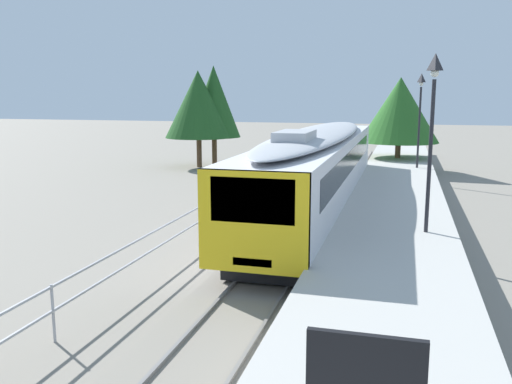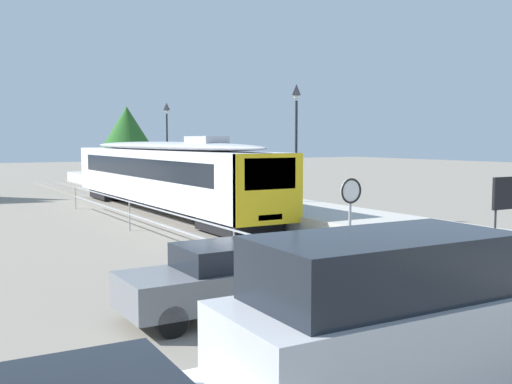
{
  "view_description": "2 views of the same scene",
  "coord_description": "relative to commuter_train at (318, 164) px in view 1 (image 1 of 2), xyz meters",
  "views": [
    {
      "loc": [
        3.5,
        2.95,
        5.05
      ],
      "look_at": [
        -1.0,
        19.37,
        2.0
      ],
      "focal_mm": 38.11,
      "sensor_mm": 36.0,
      "label": 1
    },
    {
      "loc": [
        -11.07,
        -2.35,
        3.7
      ],
      "look_at": [
        0.0,
        16.37,
        1.8
      ],
      "focal_mm": 41.48,
      "sensor_mm": 36.0,
      "label": 2
    }
  ],
  "objects": [
    {
      "name": "track_rails",
      "position": [
        0.0,
        -3.64,
        -2.12
      ],
      "size": [
        3.2,
        60.0,
        0.14
      ],
      "color": "gray",
      "rests_on": "ground"
    },
    {
      "name": "tree_behind_station_far",
      "position": [
        -10.53,
        13.24,
        2.26
      ],
      "size": [
        4.69,
        4.69,
        6.73
      ],
      "color": "brown",
      "rests_on": "ground"
    },
    {
      "name": "tree_behind_carpark",
      "position": [
        -9.76,
        14.32,
        2.42
      ],
      "size": [
        3.79,
        3.79,
        7.11
      ],
      "color": "brown",
      "rests_on": "ground"
    },
    {
      "name": "tree_distant_left",
      "position": [
        3.08,
        14.75,
        1.92
      ],
      "size": [
        5.22,
        5.22,
        6.21
      ],
      "color": "brown",
      "rests_on": "ground"
    },
    {
      "name": "station_platform",
      "position": [
        3.25,
        -3.64,
        -1.7
      ],
      "size": [
        3.9,
        60.0,
        0.9
      ],
      "primitive_type": "cube",
      "color": "#B7B5AD",
      "rests_on": "ground"
    },
    {
      "name": "platform_lamp_mid_platform",
      "position": [
        4.25,
        -5.68,
        2.47
      ],
      "size": [
        0.34,
        0.34,
        5.35
      ],
      "color": "#232328",
      "rests_on": "station_platform"
    },
    {
      "name": "platform_lamp_far_end",
      "position": [
        4.25,
        9.84,
        2.47
      ],
      "size": [
        0.34,
        0.34,
        5.35
      ],
      "color": "#232328",
      "rests_on": "station_platform"
    },
    {
      "name": "commuter_train",
      "position": [
        0.0,
        0.0,
        0.0
      ],
      "size": [
        2.82,
        20.77,
        3.74
      ],
      "color": "silver",
      "rests_on": "track_rails"
    },
    {
      "name": "carpark_fence",
      "position": [
        -3.3,
        -13.64,
        -1.24
      ],
      "size": [
        0.06,
        36.06,
        1.25
      ],
      "color": "#9EA0A5",
      "rests_on": "ground"
    },
    {
      "name": "ground_plane",
      "position": [
        -3.0,
        -3.64,
        -2.15
      ],
      "size": [
        160.0,
        160.0,
        0.0
      ],
      "primitive_type": "plane",
      "color": "gray"
    },
    {
      "name": "platform_notice_board",
      "position": [
        3.23,
        -17.52,
        0.04
      ],
      "size": [
        1.2,
        0.08,
        1.8
      ],
      "color": "#232328",
      "rests_on": "station_platform"
    }
  ]
}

